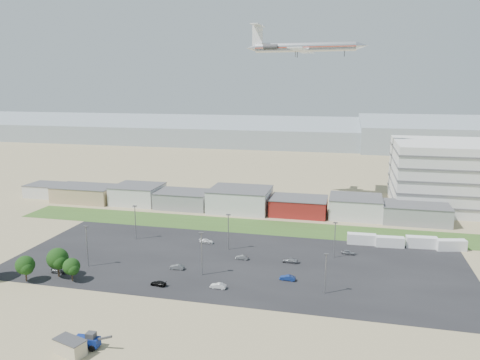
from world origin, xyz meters
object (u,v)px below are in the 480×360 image
(parked_car_1, at_px, (287,278))
(parked_car_12, at_px, (290,260))
(parked_car_13, at_px, (218,286))
(box_trailer_a, at_px, (362,239))
(portable_shed, at_px, (70,347))
(telehandler, at_px, (87,340))
(airliner, at_px, (305,47))
(parked_car_8, at_px, (348,252))
(parked_car_4, at_px, (177,267))
(parked_car_10, at_px, (60,270))
(parked_car_3, at_px, (158,283))
(parked_car_6, at_px, (207,241))
(parked_car_7, at_px, (242,257))

(parked_car_1, relative_size, parked_car_12, 0.92)
(parked_car_13, bearing_deg, box_trailer_a, 143.40)
(portable_shed, distance_m, telehandler, 3.18)
(box_trailer_a, xyz_separation_m, parked_car_1, (-17.81, -31.03, -0.92))
(box_trailer_a, distance_m, airliner, 79.08)
(telehandler, relative_size, parked_car_8, 1.97)
(portable_shed, height_order, parked_car_4, portable_shed)
(parked_car_4, bearing_deg, portable_shed, -6.02)
(parked_car_1, bearing_deg, parked_car_10, -76.67)
(parked_car_1, relative_size, parked_car_3, 0.98)
(box_trailer_a, relative_size, parked_car_12, 1.98)
(parked_car_13, bearing_deg, parked_car_4, -118.99)
(box_trailer_a, xyz_separation_m, parked_car_8, (-3.70, -9.69, -0.93))
(box_trailer_a, relative_size, parked_car_10, 1.88)
(portable_shed, xyz_separation_m, telehandler, (1.70, 2.69, 0.06))
(telehandler, height_order, parked_car_13, telehandler)
(parked_car_12, bearing_deg, parked_car_3, -48.42)
(parked_car_6, relative_size, parked_car_8, 1.16)
(airliner, xyz_separation_m, parked_car_7, (-8.56, -67.99, -59.66))
(parked_car_8, bearing_deg, parked_car_12, 129.54)
(parked_car_1, distance_m, parked_car_7, 17.52)
(parked_car_3, relative_size, parked_car_6, 0.93)
(parked_car_3, distance_m, parked_car_4, 10.33)
(parked_car_4, distance_m, parked_car_10, 29.21)
(parked_car_1, bearing_deg, parked_car_3, -66.28)
(parked_car_8, relative_size, parked_car_12, 0.88)
(parked_car_7, relative_size, parked_car_12, 0.83)
(box_trailer_a, height_order, parked_car_3, box_trailer_a)
(portable_shed, distance_m, parked_car_12, 60.78)
(parked_car_6, bearing_deg, parked_car_10, 138.46)
(airliner, relative_size, parked_car_8, 12.73)
(parked_car_10, bearing_deg, parked_car_6, -50.91)
(box_trailer_a, height_order, parked_car_7, box_trailer_a)
(parked_car_4, bearing_deg, parked_car_13, 57.84)
(parked_car_3, relative_size, parked_car_4, 1.04)
(box_trailer_a, xyz_separation_m, parked_car_6, (-44.84, -9.94, -0.94))
(parked_car_6, bearing_deg, telehandler, 179.04)
(parked_car_3, distance_m, parked_car_7, 25.89)
(parked_car_7, distance_m, parked_car_8, 29.84)
(parked_car_7, xyz_separation_m, parked_car_8, (27.91, 10.55, 0.05))
(parked_car_3, bearing_deg, parked_car_13, 105.01)
(parked_car_6, height_order, parked_car_10, parked_car_10)
(parked_car_7, relative_size, parked_car_10, 0.78)
(portable_shed, height_order, parked_car_6, portable_shed)
(parked_car_7, bearing_deg, telehandler, -17.15)
(parked_car_1, height_order, parked_car_8, parked_car_1)
(airliner, relative_size, parked_car_10, 10.57)
(parked_car_3, bearing_deg, portable_shed, 0.68)
(parked_car_12, distance_m, parked_car_13, 24.30)
(telehandler, distance_m, box_trailer_a, 84.19)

